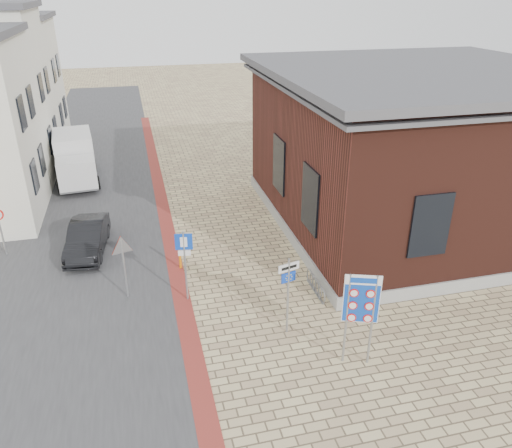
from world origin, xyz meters
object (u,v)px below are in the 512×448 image
sedan (87,238)px  bollard (180,256)px  parking_sign (185,254)px  essen_sign (288,284)px  box_truck (75,158)px  border_sign (361,301)px

sedan → bollard: sedan is taller
sedan → parking_sign: (3.47, -4.45, 1.17)m
parking_sign → bollard: (0.00, 2.16, -1.27)m
sedan → essen_sign: bearing=-42.1°
sedan → essen_sign: size_ratio=1.44×
box_truck → essen_sign: size_ratio=1.93×
box_truck → border_sign: border_sign is taller
parking_sign → sedan: bearing=137.8°
essen_sign → bollard: essen_sign is taller
border_sign → bollard: 7.95m
box_truck → border_sign: (8.76, -17.39, 0.77)m
sedan → essen_sign: (6.27, -6.99, 1.13)m
sedan → parking_sign: size_ratio=1.45×
essen_sign → parking_sign: bearing=123.0°
box_truck → essen_sign: (7.26, -15.59, 0.43)m
parking_sign → border_sign: bearing=-35.4°
sedan → parking_sign: parking_sign is taller
border_sign → essen_sign: border_sign is taller
sedan → box_truck: box_truck is taller
bollard → box_truck: bearing=112.3°
box_truck → bollard: box_truck is taller
sedan → bollard: 4.16m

